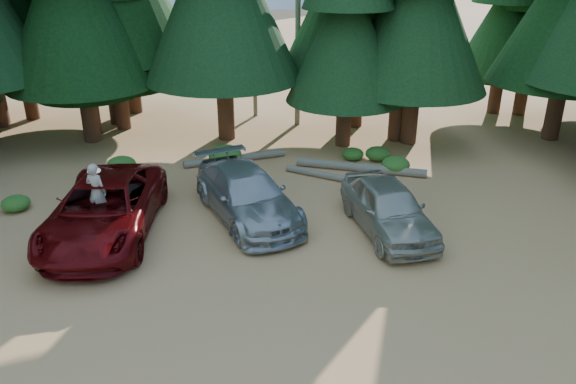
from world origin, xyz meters
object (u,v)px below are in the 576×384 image
log_left (235,159)px  log_right (360,168)px  silver_minivan_center (247,195)px  frisbee_player (96,191)px  log_mid (325,175)px  silver_minivan_right (388,208)px  red_pickup (104,209)px

log_left → log_right: (4.76, -1.13, 0.01)m
silver_minivan_center → log_left: bearing=73.6°
silver_minivan_center → frisbee_player: 4.41m
silver_minivan_center → log_mid: size_ratio=1.70×
log_mid → frisbee_player: bearing=-119.6°
silver_minivan_right → log_right: bearing=79.4°
silver_minivan_center → log_right: 5.53m
frisbee_player → log_left: (3.54, 5.92, -1.29)m
log_right → red_pickup: bearing=-133.6°
log_mid → log_right: log_right is taller
red_pickup → log_mid: bearing=31.2°
log_left → silver_minivan_center: bearing=-100.2°
silver_minivan_center → frisbee_player: size_ratio=3.08×
silver_minivan_right → log_mid: (-1.50, 4.08, -0.63)m
red_pickup → frisbee_player: 0.62m
red_pickup → log_left: bearing=59.8°
silver_minivan_center → silver_minivan_right: bearing=-38.1°
red_pickup → silver_minivan_right: size_ratio=1.35×
silver_minivan_right → frisbee_player: 8.42m
red_pickup → frisbee_player: bearing=-149.1°
red_pickup → silver_minivan_right: (8.28, 0.01, -0.07)m
silver_minivan_center → log_left: (-0.66, 4.80, -0.61)m
red_pickup → log_mid: size_ratio=1.94×
frisbee_player → silver_minivan_right: bearing=-159.5°
log_left → log_mid: log_left is taller
silver_minivan_right → log_mid: silver_minivan_right is taller
silver_minivan_right → log_right: silver_minivan_right is taller
red_pickup → log_mid: 7.95m
red_pickup → log_left: 6.81m
frisbee_player → log_left: size_ratio=0.42×
log_right → log_mid: bearing=-139.5°
log_left → log_right: log_right is taller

